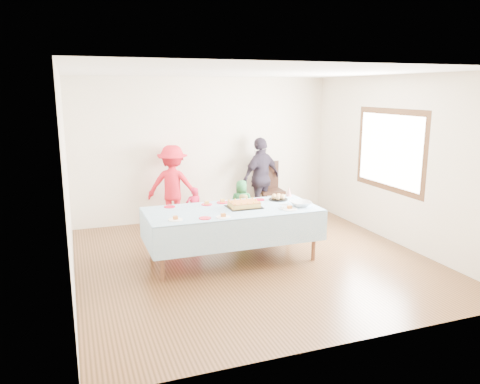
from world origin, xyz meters
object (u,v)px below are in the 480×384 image
object	(u,v)px
party_table	(232,212)
dining_chair	(269,185)
adult_left	(173,186)
birthday_cake	(244,205)

from	to	relation	value
party_table	dining_chair	xyz separation A→B (m)	(1.55, 2.19, -0.13)
dining_chair	adult_left	world-z (taller)	adult_left
birthday_cake	dining_chair	xyz separation A→B (m)	(1.35, 2.17, -0.23)
birthday_cake	dining_chair	distance (m)	2.57
party_table	birthday_cake	size ratio (longest dim) A/B	5.14
adult_left	dining_chair	bearing A→B (deg)	-153.83
party_table	dining_chair	distance (m)	2.68
birthday_cake	party_table	bearing A→B (deg)	-174.29
birthday_cake	dining_chair	size ratio (longest dim) A/B	0.46
party_table	birthday_cake	distance (m)	0.21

